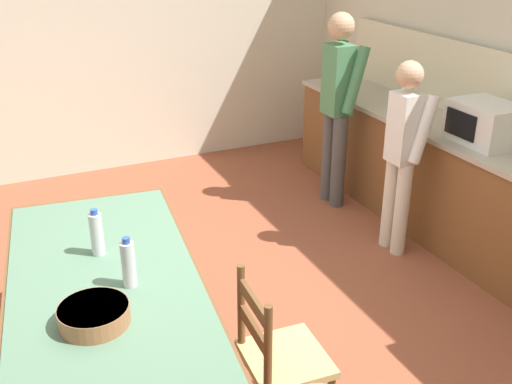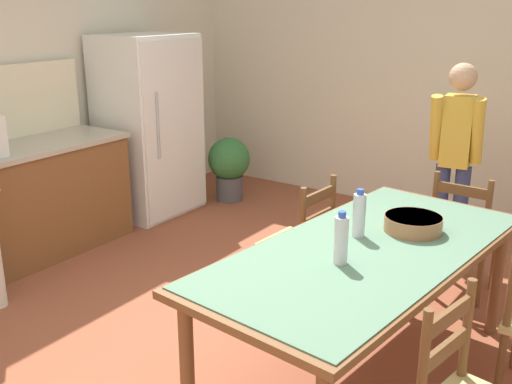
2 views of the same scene
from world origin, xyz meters
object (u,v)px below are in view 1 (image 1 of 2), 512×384
Objects in this scene: bottle_near_centre at (97,234)px; person_at_sink at (338,101)px; serving_bowl at (94,314)px; dining_table at (105,291)px; microwave at (485,123)px; person_at_counter at (403,149)px; chair_side_far_right at (279,358)px; bottle_off_centre at (128,264)px.

bottle_near_centre is 2.82m from person_at_sink.
serving_bowl is 0.18× the size of person_at_sink.
bottle_near_centre is at bearing 173.72° from dining_table.
microwave is 0.33× the size of person_at_counter.
person_at_sink is 0.98m from person_at_counter.
person_at_sink is at bearing 121.06° from bottle_near_centre.
bottle_near_centre is 0.15× the size of person_at_sink.
chair_side_far_right is (0.56, 0.72, -0.27)m from dining_table.
person_at_counter reaches higher than dining_table.
person_at_sink reaches higher than microwave.
dining_table is at bearing -6.28° from bottle_near_centre.
chair_side_far_right is at bearing 40.33° from bottle_near_centre.
microwave reaches higher than dining_table.
bottle_off_centre is at bearing 12.04° from bottle_near_centre.
microwave is 0.23× the size of dining_table.
microwave is at bearing -61.40° from chair_side_far_right.
bottle_off_centre is at bearing -159.65° from person_at_counter.
microwave is 2.90m from bottle_off_centre.
bottle_off_centre reaches higher than serving_bowl.
bottle_near_centre is 1.17m from chair_side_far_right.
dining_table is 2.54m from person_at_counter.
bottle_off_centre is at bearing -141.87° from person_at_sink.
serving_bowl is (0.24, -0.22, -0.07)m from bottle_off_centre.
microwave is 3.17m from serving_bowl.
serving_bowl is at bearing -42.85° from bottle_off_centre.
microwave is 1.85× the size of bottle_near_centre.
microwave reaches higher than bottle_off_centre.
bottle_near_centre reaches higher than dining_table.
microwave reaches higher than serving_bowl.
serving_bowl is at bearing -74.85° from microwave.
serving_bowl is at bearing -140.98° from person_at_sink.
bottle_near_centre reaches higher than chair_side_far_right.
serving_bowl is (0.83, -3.05, -0.24)m from microwave.
chair_side_far_right is (0.20, 0.83, -0.39)m from serving_bowl.
microwave is at bearing -27.47° from person_at_counter.
dining_table is 0.39m from serving_bowl.
chair_side_far_right is 2.90m from person_at_sink.
dining_table is at bearing -80.92° from microwave.
dining_table is 3.00m from person_at_sink.
chair_side_far_right is (1.03, -2.22, -0.64)m from microwave.
person_at_sink reaches higher than chair_side_far_right.
bottle_near_centre is 0.39m from bottle_off_centre.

